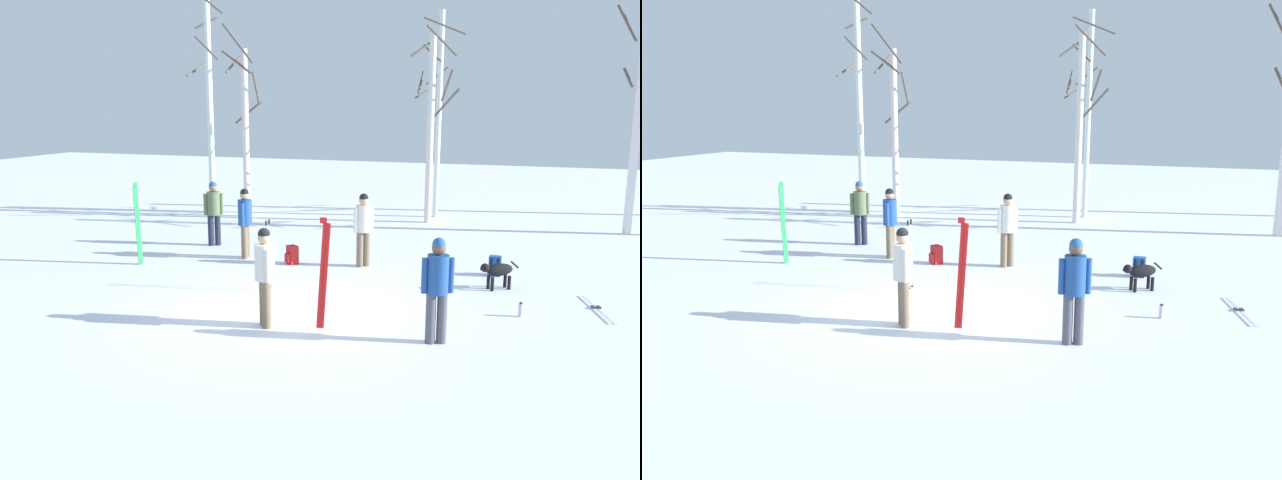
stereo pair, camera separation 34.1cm
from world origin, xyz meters
The scene contains 19 objects.
ground_plane centered at (0.00, 0.00, 0.00)m, with size 60.00×60.00×0.00m, color white.
person_0 centered at (-0.14, -0.85, 0.98)m, with size 0.35×0.43×1.72m.
person_1 centered at (2.74, -0.68, 0.98)m, with size 0.49×0.34×1.72m.
person_2 centered at (-4.04, 4.60, 0.98)m, with size 0.44×0.34×1.72m.
person_3 centered at (0.32, 3.70, 0.98)m, with size 0.38×0.41×1.72m.
person_4 centered at (-2.62, 3.56, 0.98)m, with size 0.34×0.52×1.72m.
dog centered at (3.43, 2.76, 0.39)m, with size 0.75×0.56×0.57m.
ski_pair_planted_0 centered at (-4.69, 2.13, 0.97)m, with size 0.05×0.18×1.95m.
ski_pair_planted_1 centered at (0.83, -0.62, 0.95)m, with size 0.25×0.04×1.91m.
ski_pair_lying_0 centered at (5.28, 2.00, 0.01)m, with size 0.61×1.67×0.05m.
ski_poles_0 centered at (-0.94, 1.11, 0.78)m, with size 0.07×0.25×1.46m.
backpack_0 centered at (3.30, 3.87, 0.21)m, with size 0.27×0.29×0.44m.
backpack_1 centered at (-1.32, 3.37, 0.21)m, with size 0.34×0.35×0.44m.
water_bottle_0 centered at (3.97, 1.11, 0.12)m, with size 0.08×0.08×0.26m.
birch_tree_0 centered at (-6.58, 9.22, 4.02)m, with size 1.41×1.35×7.75m.
birch_tree_1 centered at (-5.15, 8.96, 2.95)m, with size 1.08×1.10×6.17m.
birch_tree_2 centered at (0.75, 9.85, 3.09)m, with size 1.57×1.63×5.96m.
birch_tree_3 centered at (0.79, 10.92, 3.42)m, with size 1.61×1.62×6.58m.
birch_tree_4 centered at (6.53, 9.86, 3.76)m, with size 1.47×1.46×7.25m.
Camera 1 is at (4.25, -10.58, 3.77)m, focal length 36.64 mm.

